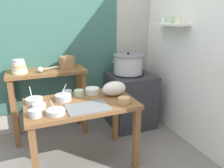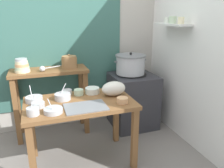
# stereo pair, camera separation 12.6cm
# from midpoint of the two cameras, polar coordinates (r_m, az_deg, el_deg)

# --- Properties ---
(ground_plane) EXTENTS (9.00, 9.00, 0.00)m
(ground_plane) POSITION_cam_midpoint_polar(r_m,az_deg,el_deg) (2.59, -8.30, -20.14)
(ground_plane) COLOR gray
(wall_back) EXTENTS (4.40, 0.12, 2.60)m
(wall_back) POSITION_cam_midpoint_polar(r_m,az_deg,el_deg) (3.16, -12.84, 12.19)
(wall_back) COLOR #B2ADA3
(wall_back) RESTS_ON ground
(wall_right) EXTENTS (0.30, 3.20, 2.60)m
(wall_right) POSITION_cam_midpoint_polar(r_m,az_deg,el_deg) (2.88, 17.91, 11.27)
(wall_right) COLOR white
(wall_right) RESTS_ON ground
(prep_table) EXTENTS (1.10, 0.66, 0.72)m
(prep_table) POSITION_cam_midpoint_polar(r_m,az_deg,el_deg) (2.34, -9.40, -7.10)
(prep_table) COLOR brown
(prep_table) RESTS_ON ground
(back_shelf_table) EXTENTS (0.96, 0.40, 0.90)m
(back_shelf_table) POSITION_cam_midpoint_polar(r_m,az_deg,el_deg) (2.98, -17.22, -0.75)
(back_shelf_table) COLOR brown
(back_shelf_table) RESTS_ON ground
(stove_block) EXTENTS (0.60, 0.61, 0.78)m
(stove_block) POSITION_cam_midpoint_polar(r_m,az_deg,el_deg) (3.24, 3.62, -4.06)
(stove_block) COLOR #2D2D33
(stove_block) RESTS_ON ground
(steamer_pot) EXTENTS (0.47, 0.42, 0.30)m
(steamer_pot) POSITION_cam_midpoint_polar(r_m,az_deg,el_deg) (3.08, 2.97, 5.14)
(steamer_pot) COLOR #B7BABF
(steamer_pot) RESTS_ON stove_block
(clay_pot) EXTENTS (0.20, 0.20, 0.18)m
(clay_pot) POSITION_cam_midpoint_polar(r_m,az_deg,el_deg) (2.94, -12.64, 5.38)
(clay_pot) COLOR olive
(clay_pot) RESTS_ON back_shelf_table
(bowl_stack_enamel) EXTENTS (0.18, 0.18, 0.17)m
(bowl_stack_enamel) POSITION_cam_midpoint_polar(r_m,az_deg,el_deg) (2.87, -23.88, 3.97)
(bowl_stack_enamel) COLOR beige
(bowl_stack_enamel) RESTS_ON back_shelf_table
(ladle) EXTENTS (0.27, 0.14, 0.07)m
(ladle) POSITION_cam_midpoint_polar(r_m,az_deg,el_deg) (2.83, -18.93, 3.52)
(ladle) COLOR #B7BABF
(ladle) RESTS_ON back_shelf_table
(serving_tray) EXTENTS (0.40, 0.28, 0.01)m
(serving_tray) POSITION_cam_midpoint_polar(r_m,az_deg,el_deg) (2.15, -7.88, -5.99)
(serving_tray) COLOR slate
(serving_tray) RESTS_ON prep_table
(plastic_bag) EXTENTS (0.27, 0.17, 0.16)m
(plastic_bag) POSITION_cam_midpoint_polar(r_m,az_deg,el_deg) (2.42, -0.94, -1.17)
(plastic_bag) COLOR silver
(plastic_bag) RESTS_ON prep_table
(prep_bowl_0) EXTENTS (0.11, 0.11, 0.06)m
(prep_bowl_0) POSITION_cam_midpoint_polar(r_m,az_deg,el_deg) (2.23, 1.49, -4.11)
(prep_bowl_0) COLOR tan
(prep_bowl_0) RESTS_ON prep_table
(prep_bowl_1) EXTENTS (0.11, 0.11, 0.18)m
(prep_bowl_1) POSITION_cam_midpoint_polar(r_m,az_deg,el_deg) (2.07, -20.76, -6.92)
(prep_bowl_1) COLOR #B7BABF
(prep_bowl_1) RESTS_ON prep_table
(prep_bowl_2) EXTENTS (0.17, 0.17, 0.16)m
(prep_bowl_2) POSITION_cam_midpoint_polar(r_m,az_deg,el_deg) (2.36, -13.87, -3.34)
(prep_bowl_2) COLOR #B7BABF
(prep_bowl_2) RESTS_ON prep_table
(prep_bowl_3) EXTENTS (0.13, 0.13, 0.05)m
(prep_bowl_3) POSITION_cam_midpoint_polar(r_m,az_deg,el_deg) (2.23, -19.69, -5.36)
(prep_bowl_3) COLOR #B7BABF
(prep_bowl_3) RESTS_ON prep_table
(prep_bowl_4) EXTENTS (0.17, 0.17, 0.14)m
(prep_bowl_4) POSITION_cam_midpoint_polar(r_m,az_deg,el_deg) (2.07, -15.92, -6.82)
(prep_bowl_4) COLOR #B7BABF
(prep_bowl_4) RESTS_ON prep_table
(prep_bowl_5) EXTENTS (0.10, 0.10, 0.06)m
(prep_bowl_5) POSITION_cam_midpoint_polar(r_m,az_deg,el_deg) (2.46, -9.93, -2.20)
(prep_bowl_5) COLOR #B7D1AD
(prep_bowl_5) RESTS_ON prep_table
(prep_bowl_6) EXTENTS (0.16, 0.16, 0.06)m
(prep_bowl_6) POSITION_cam_midpoint_polar(r_m,az_deg,el_deg) (2.51, -6.49, -1.70)
(prep_bowl_6) COLOR silver
(prep_bowl_6) RESTS_ON prep_table
(prep_bowl_7) EXTENTS (0.17, 0.17, 0.17)m
(prep_bowl_7) POSITION_cam_midpoint_polar(r_m,az_deg,el_deg) (2.37, -20.74, -3.99)
(prep_bowl_7) COLOR #B7BABF
(prep_bowl_7) RESTS_ON prep_table
(prep_bowl_8) EXTENTS (0.11, 0.11, 0.05)m
(prep_bowl_8) POSITION_cam_midpoint_polar(r_m,az_deg,el_deg) (2.50, -12.87, -2.19)
(prep_bowl_8) COLOR #B7BABF
(prep_bowl_8) RESTS_ON prep_table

